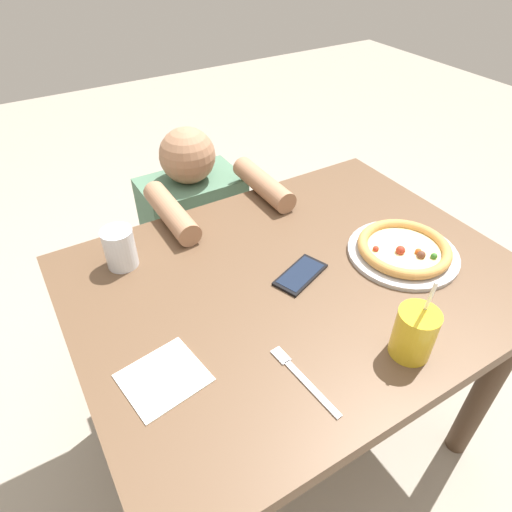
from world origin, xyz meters
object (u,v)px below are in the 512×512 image
pizza_near (404,250)px  diner_seated (198,249)px  cell_phone (299,274)px  fork (301,377)px  water_cup_clear (120,248)px  drink_cup_colored (414,333)px

pizza_near → diner_seated: size_ratio=0.32×
cell_phone → diner_seated: diner_seated is taller
pizza_near → fork: bearing=-158.5°
pizza_near → water_cup_clear: water_cup_clear is taller
diner_seated → water_cup_clear: bearing=-136.0°
diner_seated → pizza_near: bearing=-65.3°
pizza_near → drink_cup_colored: drink_cup_colored is taller
drink_cup_colored → water_cup_clear: bearing=126.0°
drink_cup_colored → cell_phone: bearing=100.2°
cell_phone → pizza_near: bearing=-15.1°
water_cup_clear → diner_seated: (0.35, 0.34, -0.38)m
pizza_near → diner_seated: 0.83m
water_cup_clear → cell_phone: size_ratio=0.66×
cell_phone → drink_cup_colored: bearing=-79.8°
drink_cup_colored → fork: (-0.24, 0.06, -0.06)m
water_cup_clear → fork: 0.58m
cell_phone → fork: bearing=-124.4°
fork → cell_phone: bearing=55.6°
drink_cup_colored → water_cup_clear: (-0.44, 0.60, -0.00)m
pizza_near → drink_cup_colored: size_ratio=1.43×
fork → diner_seated: 0.95m
drink_cup_colored → water_cup_clear: size_ratio=1.90×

